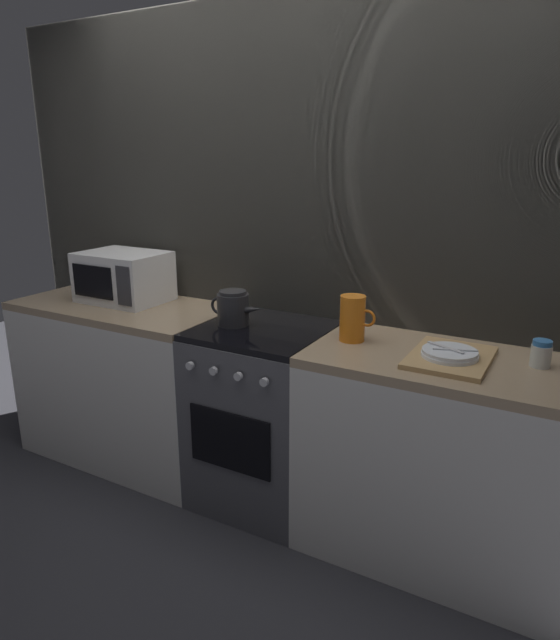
{
  "coord_description": "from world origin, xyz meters",
  "views": [
    {
      "loc": [
        1.29,
        -2.15,
        1.68
      ],
      "look_at": [
        0.09,
        0.0,
        0.95
      ],
      "focal_mm": 31.41,
      "sensor_mm": 36.0,
      "label": 1
    }
  ],
  "objects_px": {
    "stove_unit": "(264,415)",
    "spice_jar": "(541,354)",
    "pitcher": "(353,318)",
    "microwave": "(124,277)",
    "kettle": "(233,308)",
    "dish_pile": "(450,356)"
  },
  "relations": [
    {
      "from": "dish_pile",
      "to": "spice_jar",
      "type": "bearing_deg",
      "value": 18.01
    },
    {
      "from": "kettle",
      "to": "dish_pile",
      "type": "xyz_separation_m",
      "value": [
        1.01,
        0.01,
        -0.06
      ]
    },
    {
      "from": "kettle",
      "to": "spice_jar",
      "type": "bearing_deg",
      "value": 4.91
    },
    {
      "from": "kettle",
      "to": "pitcher",
      "type": "distance_m",
      "value": 0.59
    },
    {
      "from": "stove_unit",
      "to": "dish_pile",
      "type": "bearing_deg",
      "value": -1.09
    },
    {
      "from": "microwave",
      "to": "pitcher",
      "type": "distance_m",
      "value": 1.37
    },
    {
      "from": "stove_unit",
      "to": "kettle",
      "type": "distance_m",
      "value": 0.55
    },
    {
      "from": "kettle",
      "to": "pitcher",
      "type": "height_order",
      "value": "pitcher"
    },
    {
      "from": "pitcher",
      "to": "spice_jar",
      "type": "distance_m",
      "value": 0.75
    },
    {
      "from": "pitcher",
      "to": "stove_unit",
      "type": "bearing_deg",
      "value": -176.24
    },
    {
      "from": "dish_pile",
      "to": "microwave",
      "type": "bearing_deg",
      "value": 177.41
    },
    {
      "from": "microwave",
      "to": "pitcher",
      "type": "bearing_deg",
      "value": -1.53
    },
    {
      "from": "stove_unit",
      "to": "pitcher",
      "type": "distance_m",
      "value": 0.7
    },
    {
      "from": "microwave",
      "to": "spice_jar",
      "type": "relative_size",
      "value": 4.38
    },
    {
      "from": "stove_unit",
      "to": "spice_jar",
      "type": "height_order",
      "value": "spice_jar"
    },
    {
      "from": "stove_unit",
      "to": "spice_jar",
      "type": "distance_m",
      "value": 1.29
    },
    {
      "from": "stove_unit",
      "to": "microwave",
      "type": "distance_m",
      "value": 1.1
    },
    {
      "from": "stove_unit",
      "to": "microwave",
      "type": "xyz_separation_m",
      "value": [
        -0.93,
        0.06,
        0.59
      ]
    },
    {
      "from": "kettle",
      "to": "stove_unit",
      "type": "bearing_deg",
      "value": 10.82
    },
    {
      "from": "stove_unit",
      "to": "dish_pile",
      "type": "relative_size",
      "value": 2.25
    },
    {
      "from": "pitcher",
      "to": "spice_jar",
      "type": "height_order",
      "value": "pitcher"
    },
    {
      "from": "stove_unit",
      "to": "pitcher",
      "type": "xyz_separation_m",
      "value": [
        0.43,
        0.03,
        0.55
      ]
    }
  ]
}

